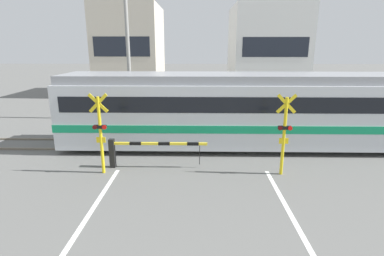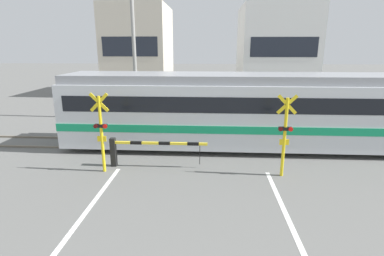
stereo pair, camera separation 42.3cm
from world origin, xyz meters
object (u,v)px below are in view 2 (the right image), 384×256
(commuter_train, at_px, (272,109))
(crossing_signal_right, at_px, (285,132))
(crossing_barrier_near, at_px, (137,148))
(crossing_barrier_far, at_px, (237,118))
(pedestrian, at_px, (205,107))
(crossing_signal_left, at_px, (101,129))

(commuter_train, bearing_deg, crossing_signal_right, -93.09)
(crossing_barrier_near, bearing_deg, commuter_train, 25.71)
(crossing_barrier_near, distance_m, crossing_signal_right, 5.36)
(crossing_barrier_far, height_order, pedestrian, pedestrian)
(crossing_barrier_far, xyz_separation_m, crossing_signal_right, (1.11, -5.75, 0.85))
(commuter_train, distance_m, crossing_signal_right, 3.15)
(commuter_train, relative_size, crossing_barrier_near, 4.99)
(crossing_signal_left, relative_size, pedestrian, 1.81)
(crossing_barrier_near, distance_m, crossing_signal_left, 1.49)
(crossing_signal_left, height_order, pedestrian, crossing_signal_left)
(commuter_train, xyz_separation_m, crossing_signal_right, (-0.17, -3.14, -0.16))
(pedestrian, bearing_deg, crossing_signal_right, -69.64)
(crossing_barrier_near, xyz_separation_m, crossing_signal_right, (5.27, -0.53, 0.85))
(crossing_signal_right, xyz_separation_m, pedestrian, (-2.88, 7.76, -0.68))
(commuter_train, distance_m, crossing_barrier_far, 3.07)
(crossing_barrier_far, height_order, crossing_signal_left, crossing_signal_left)
(crossing_barrier_near, bearing_deg, crossing_signal_left, -154.70)
(commuter_train, xyz_separation_m, crossing_signal_left, (-6.55, -3.14, -0.16))
(commuter_train, bearing_deg, crossing_signal_left, -154.36)
(commuter_train, xyz_separation_m, crossing_barrier_near, (-5.44, -2.62, -1.01))
(crossing_signal_left, bearing_deg, crossing_barrier_near, 25.30)
(crossing_signal_left, xyz_separation_m, pedestrian, (3.50, 7.76, -0.68))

